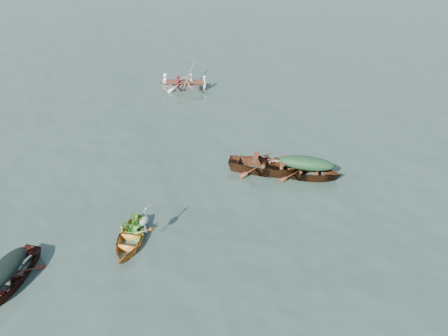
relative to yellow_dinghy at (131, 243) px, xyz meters
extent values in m
plane|color=#2D4036|center=(0.31, 2.28, 0.00)|extent=(140.00, 140.00, 0.00)
imported|color=orange|center=(0.00, 0.00, 0.00)|extent=(2.08, 3.04, 0.73)
imported|color=#451910|center=(-2.07, -3.09, 0.00)|extent=(2.10, 3.78, 0.88)
imported|color=#512B13|center=(3.83, 6.20, 0.00)|extent=(4.11, 2.19, 0.89)
imported|color=brown|center=(2.42, 5.83, 0.00)|extent=(4.68, 2.57, 1.05)
imported|color=beige|center=(-4.85, 11.24, 0.00)|extent=(3.96, 2.76, 0.89)
ellipsoid|color=black|center=(-2.07, -3.09, 0.64)|extent=(1.16, 2.08, 0.40)
ellipsoid|color=#193D1E|center=(3.83, 6.20, 0.70)|extent=(2.26, 1.21, 0.52)
imported|color=#31731E|center=(-0.16, 0.53, 0.66)|extent=(0.96, 1.08, 0.60)
imported|color=white|center=(-4.85, 11.24, 0.83)|extent=(2.87, 2.14, 0.76)
camera|label=1|loc=(7.53, -7.81, 10.02)|focal=35.00mm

